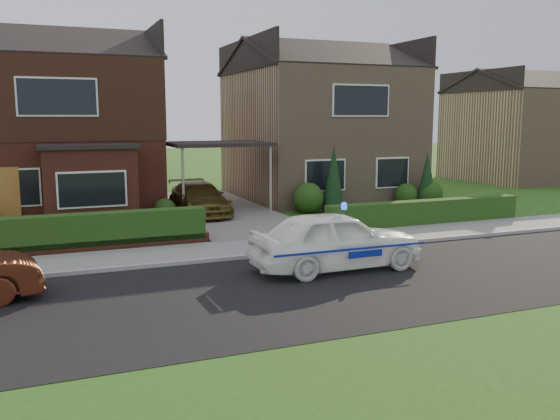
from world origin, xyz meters
TOP-DOWN VIEW (x-y plane):
  - ground at (0.00, 0.00)m, footprint 120.00×120.00m
  - road at (0.00, 0.00)m, footprint 60.00×6.00m
  - kerb at (0.00, 3.05)m, footprint 60.00×0.16m
  - sidewalk at (0.00, 4.10)m, footprint 60.00×2.00m
  - grass_verge at (0.00, -5.00)m, footprint 60.00×4.00m
  - driveway at (0.00, 11.00)m, footprint 3.80×12.00m
  - house_left at (-5.78, 13.90)m, footprint 7.50×9.53m
  - house_right at (5.80, 13.99)m, footprint 7.50×8.06m
  - carport_link at (0.00, 10.95)m, footprint 3.80×3.00m
  - dwarf_wall at (-5.80, 5.30)m, footprint 7.70×0.25m
  - hedge_left at (-5.80, 5.45)m, footprint 7.50×0.55m
  - hedge_right at (5.80, 5.35)m, footprint 7.50×0.55m
  - shrub_left_mid at (-4.00, 9.30)m, footprint 1.32×1.32m
  - shrub_left_near at (-2.40, 9.60)m, footprint 0.84×0.84m
  - shrub_right_near at (3.20, 9.40)m, footprint 1.20×1.20m
  - shrub_right_mid at (7.80, 9.50)m, footprint 0.96×0.96m
  - shrub_right_far at (8.80, 9.20)m, footprint 1.08×1.08m
  - conifer_a at (4.20, 9.20)m, footprint 0.90×0.90m
  - conifer_b at (8.60, 9.20)m, footprint 0.90×0.90m
  - neighbour_right at (20.00, 16.00)m, footprint 6.50×7.00m
  - police_car at (0.19, 1.20)m, footprint 3.95×4.32m
  - driveway_car at (-1.00, 10.04)m, footprint 1.75×4.12m
  - potted_plant_a at (-5.75, 9.00)m, footprint 0.42×0.36m
  - potted_plant_b at (-2.50, 6.00)m, footprint 0.59×0.58m
  - potted_plant_c at (-4.25, 6.00)m, footprint 0.51×0.51m

SIDE VIEW (x-z plane):
  - ground at x=0.00m, z-range 0.00..0.00m
  - road at x=0.00m, z-range -0.01..0.01m
  - grass_verge at x=0.00m, z-range -0.01..0.01m
  - hedge_left at x=-5.80m, z-range -0.45..0.45m
  - hedge_right at x=5.80m, z-range -0.40..0.40m
  - sidewalk at x=0.00m, z-range 0.00..0.10m
  - kerb at x=0.00m, z-range 0.00..0.12m
  - driveway at x=0.00m, z-range 0.00..0.12m
  - dwarf_wall at x=-5.80m, z-range 0.00..0.36m
  - potted_plant_a at x=-5.75m, z-range 0.00..0.66m
  - potted_plant_c at x=-4.25m, z-range 0.00..0.79m
  - potted_plant_b at x=-2.50m, z-range 0.00..0.83m
  - shrub_left_near at x=-2.40m, z-range 0.00..0.84m
  - shrub_right_mid at x=7.80m, z-range 0.00..0.96m
  - shrub_right_far at x=8.80m, z-range 0.00..1.08m
  - shrub_right_near at x=3.20m, z-range 0.00..1.20m
  - shrub_left_mid at x=-4.00m, z-range 0.00..1.32m
  - driveway_car at x=-1.00m, z-range 0.12..1.30m
  - police_car at x=0.19m, z-range -0.08..1.55m
  - conifer_b at x=8.60m, z-range 0.00..2.20m
  - conifer_a at x=4.20m, z-range 0.00..2.60m
  - neighbour_right at x=20.00m, z-range 0.00..5.20m
  - carport_link at x=0.00m, z-range 1.27..4.04m
  - house_right at x=5.80m, z-range 0.04..7.29m
  - house_left at x=-5.78m, z-range 0.19..7.44m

